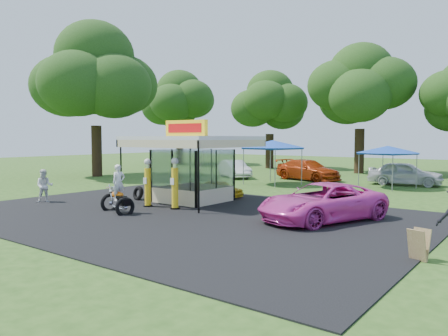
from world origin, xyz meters
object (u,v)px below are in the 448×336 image
Objects in this scene: tent_west at (273,144)px; gas_pump_left at (148,184)px; kiosk_car at (219,189)px; pink_sedan at (322,202)px; motorcycle at (118,194)px; bg_car_c at (405,173)px; bg_car_b at (308,170)px; gas_pump_right at (175,185)px; gas_station_kiosk at (193,167)px; spectator_west at (44,186)px; bg_car_a at (234,169)px; a_frame_sign at (419,245)px; tent_east at (388,150)px.

gas_pump_left is at bearing -87.72° from tent_west.
kiosk_car is 8.11m from pink_sedan.
motorcycle reaches higher than pink_sedan.
motorcycle is at bearing -87.03° from tent_west.
tent_west reaches higher than pink_sedan.
bg_car_b is at bearing 89.36° from bg_car_c.
gas_pump_left is 1.55m from gas_pump_right.
gas_station_kiosk reaches higher than spectator_west.
gas_station_kiosk is at bearing -118.90° from bg_car_a.
tent_west reaches higher than motorcycle.
gas_pump_right is at bearing -34.03° from spectator_west.
gas_pump_right is at bearing -80.52° from tent_west.
gas_pump_right is (0.95, -2.34, -0.63)m from gas_station_kiosk.
gas_pump_left reaches higher than pink_sedan.
gas_pump_left reaches higher than a_frame_sign.
kiosk_car is (-0.95, 4.54, -0.67)m from gas_pump_right.
tent_east reaches higher than bg_car_c.
gas_station_kiosk is 1.11× the size of bg_car_c.
spectator_west is 0.39× the size of bg_car_a.
bg_car_a is at bearing 116.83° from gas_station_kiosk.
bg_car_c reaches higher than kiosk_car.
bg_car_c is 1.22× the size of tent_east.
gas_pump_right is 16.27m from bg_car_a.
tent_west reaches higher than a_frame_sign.
gas_station_kiosk is 7.63m from pink_sedan.
motorcycle reaches higher than kiosk_car.
bg_car_c is at bearing -68.78° from bg_car_b.
bg_car_b is 7.04m from bg_car_c.
motorcycle is at bearing -82.73° from gas_pump_left.
gas_pump_right is 2.77× the size of a_frame_sign.
gas_pump_left is 8.29m from pink_sedan.
tent_west is at bearing 147.31° from a_frame_sign.
bg_car_c reaches higher than bg_car_b.
gas_station_kiosk is 6.23× the size of a_frame_sign.
spectator_west reaches higher than a_frame_sign.
bg_car_c is 2.96m from tent_east.
gas_station_kiosk is 2.74m from gas_pump_left.
gas_station_kiosk reaches higher than pink_sedan.
gas_station_kiosk is 14.07m from bg_car_b.
gas_station_kiosk is 2.42× the size of motorcycle.
gas_pump_right is at bearing -176.17° from a_frame_sign.
bg_car_a is at bearing 121.69° from bg_car_b.
gas_pump_left reaches higher than bg_car_a.
a_frame_sign is at bearing -8.62° from gas_pump_left.
gas_pump_left is 1.36× the size of spectator_west.
tent_west is at bearing 92.28° from gas_pump_left.
tent_west reaches higher than gas_pump_right.
gas_pump_left is 0.52× the size of tent_west.
bg_car_b is 1.39× the size of tent_east.
bg_car_b is at bearing 81.45° from tent_west.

